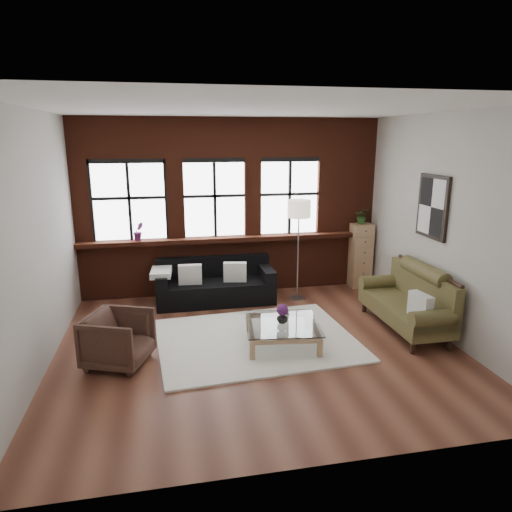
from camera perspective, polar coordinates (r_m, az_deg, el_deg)
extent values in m
plane|color=#592E20|center=(6.56, 0.16, -11.12)|extent=(5.50, 5.50, 0.00)
plane|color=white|center=(5.92, 0.18, 18.00)|extent=(5.50, 5.50, 0.00)
plane|color=#B5B2A8|center=(8.47, -3.17, 6.10)|extent=(5.50, 0.00, 5.50)
plane|color=#B5B2A8|center=(3.71, 7.81, -5.19)|extent=(5.50, 0.00, 5.50)
plane|color=#B5B2A8|center=(6.14, -25.89, 1.38)|extent=(0.00, 5.00, 5.00)
plane|color=#B5B2A8|center=(7.10, 22.52, 3.36)|extent=(0.00, 5.00, 5.00)
cube|color=#522013|center=(8.43, -2.97, 2.18)|extent=(5.50, 0.30, 0.08)
cube|color=white|center=(6.71, 0.01, -10.39)|extent=(2.93, 2.38, 0.03)
cube|color=silver|center=(7.94, -8.23, -2.29)|extent=(0.41, 0.17, 0.34)
cube|color=silver|center=(8.01, -2.64, -2.00)|extent=(0.42, 0.21, 0.34)
cube|color=silver|center=(6.74, 19.86, -5.84)|extent=(0.19, 0.40, 0.34)
imported|color=#3B251D|center=(6.19, -16.82, -9.92)|extent=(0.98, 0.97, 0.69)
imported|color=#B2B2B2|center=(6.43, 3.31, -7.69)|extent=(0.18, 0.18, 0.16)
sphere|color=#602265|center=(6.39, 3.32, -6.75)|extent=(0.16, 0.16, 0.16)
cube|color=tan|center=(9.11, 12.86, 0.09)|extent=(0.38, 0.38, 1.25)
imported|color=#2D5923|center=(8.96, 13.14, 4.90)|extent=(0.34, 0.32, 0.30)
imported|color=#602265|center=(8.29, -14.48, 3.00)|extent=(0.23, 0.21, 0.34)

